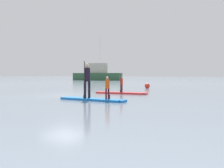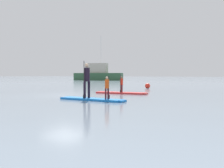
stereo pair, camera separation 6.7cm
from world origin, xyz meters
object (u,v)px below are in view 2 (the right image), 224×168
(paddler_child_solo, at_px, (121,83))
(paddler_child_front, at_px, (107,86))
(paddleboard_far, at_px, (92,99))
(fishing_boat_white_large, at_px, (98,74))
(mooring_buoy_near, at_px, (148,86))
(paddleboard_near, at_px, (121,93))
(paddler_adult, at_px, (87,78))

(paddler_child_solo, distance_m, paddler_child_front, 4.69)
(paddleboard_far, bearing_deg, paddler_child_solo, 100.67)
(fishing_boat_white_large, distance_m, mooring_buoy_near, 31.69)
(paddleboard_near, height_order, paddler_child_solo, paddler_child_solo)
(paddleboard_far, distance_m, fishing_boat_white_large, 41.43)
(paddler_child_solo, xyz_separation_m, mooring_buoy_near, (-0.95, 6.50, -0.44))
(paddler_child_front, xyz_separation_m, mooring_buoy_near, (-2.61, 10.89, -0.46))
(fishing_boat_white_large, bearing_deg, mooring_buoy_near, -48.00)
(paddler_child_solo, height_order, paddler_child_front, paddler_child_solo)
(fishing_boat_white_large, relative_size, mooring_buoy_near, 22.51)
(paddler_adult, height_order, paddler_child_front, paddler_adult)
(paddleboard_near, xyz_separation_m, paddler_adult, (0.52, -4.43, 1.02))
(paddleboard_near, distance_m, paddler_child_front, 4.75)
(paddleboard_far, height_order, paddler_adult, paddler_adult)
(paddler_adult, xyz_separation_m, fishing_boat_white_large, (-22.65, 34.46, 0.21))
(fishing_boat_white_large, bearing_deg, paddler_adult, -56.68)
(paddleboard_far, relative_size, paddler_child_front, 3.26)
(mooring_buoy_near, bearing_deg, paddler_child_solo, -81.67)
(paddler_child_solo, bearing_deg, paddler_adult, -83.42)
(fishing_boat_white_large, bearing_deg, paddler_child_solo, -53.61)
(paddler_child_solo, relative_size, paddler_adult, 0.65)
(paddler_adult, distance_m, fishing_boat_white_large, 41.24)
(paddleboard_far, relative_size, fishing_boat_white_large, 0.33)
(paddleboard_near, xyz_separation_m, paddler_child_solo, (0.01, -0.01, 0.62))
(paddleboard_far, bearing_deg, paddler_adult, -178.51)
(paddler_child_solo, bearing_deg, fishing_boat_white_large, 126.39)
(fishing_boat_white_large, bearing_deg, paddler_child_front, -55.34)
(paddleboard_near, xyz_separation_m, mooring_buoy_near, (-0.94, 6.49, 0.18))
(paddler_child_solo, height_order, paddleboard_far, paddler_child_solo)
(paddleboard_near, height_order, paddler_adult, paddler_adult)
(paddleboard_near, xyz_separation_m, paddler_child_front, (1.67, -4.40, 0.64))
(paddler_child_solo, relative_size, paddler_child_front, 1.09)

